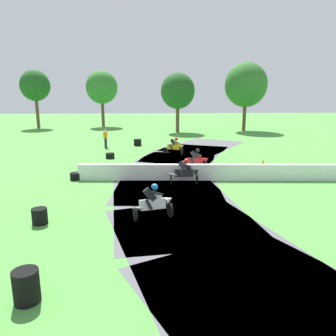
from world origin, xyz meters
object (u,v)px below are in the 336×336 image
(motorcycle_trailing_black, at_px, (185,172))
(tire_stack_mid_a, at_px, (110,156))
(tire_stack_extra_a, at_px, (26,286))
(track_marshal, at_px, (106,139))
(tire_stack_near, at_px, (138,142))
(tire_stack_mid_b, at_px, (76,176))
(motorcycle_fourth_white, at_px, (154,202))
(tire_stack_far, at_px, (40,216))
(motorcycle_chase_red, at_px, (196,160))
(traffic_cone, at_px, (263,163))
(motorcycle_lead_yellow, at_px, (175,146))

(motorcycle_trailing_black, bearing_deg, tire_stack_mid_a, 124.61)
(tire_stack_extra_a, relative_size, track_marshal, 0.49)
(tire_stack_near, xyz_separation_m, tire_stack_mid_b, (-2.99, -11.94, -0.10))
(tire_stack_mid_b, bearing_deg, tire_stack_near, 75.95)
(tire_stack_near, bearing_deg, motorcycle_fourth_white, -85.52)
(track_marshal, bearing_deg, tire_stack_far, -90.36)
(motorcycle_chase_red, xyz_separation_m, motorcycle_trailing_black, (-1.01, -3.05, -0.01))
(tire_stack_mid_a, bearing_deg, track_marshal, 101.39)
(motorcycle_chase_red, height_order, motorcycle_trailing_black, motorcycle_chase_red)
(track_marshal, height_order, traffic_cone, track_marshal)
(motorcycle_trailing_black, bearing_deg, tire_stack_far, -138.78)
(tire_stack_extra_a, bearing_deg, motorcycle_chase_red, 66.22)
(motorcycle_trailing_black, xyz_separation_m, tire_stack_mid_b, (-6.10, 1.08, -0.44))
(tire_stack_far, distance_m, traffic_cone, 14.90)
(traffic_cone, bearing_deg, motorcycle_lead_yellow, 141.59)
(tire_stack_mid_a, bearing_deg, tire_stack_mid_b, -101.07)
(motorcycle_trailing_black, distance_m, tire_stack_far, 7.98)
(tire_stack_mid_b, xyz_separation_m, track_marshal, (0.21, 10.87, 0.62))
(tire_stack_near, relative_size, tire_stack_far, 1.16)
(motorcycle_lead_yellow, relative_size, motorcycle_chase_red, 1.02)
(tire_stack_extra_a, bearing_deg, track_marshal, 93.01)
(tire_stack_mid_a, distance_m, tire_stack_far, 12.43)
(tire_stack_mid_b, height_order, traffic_cone, traffic_cone)
(motorcycle_chase_red, xyz_separation_m, track_marshal, (-6.90, 8.90, 0.16))
(tire_stack_near, relative_size, traffic_cone, 1.58)
(tire_stack_far, bearing_deg, motorcycle_trailing_black, 41.22)
(motorcycle_fourth_white, distance_m, tire_stack_far, 4.32)
(motorcycle_chase_red, xyz_separation_m, tire_stack_mid_b, (-7.11, -1.98, -0.46))
(tire_stack_extra_a, bearing_deg, motorcycle_fourth_white, 59.23)
(motorcycle_fourth_white, height_order, tire_stack_near, motorcycle_fourth_white)
(motorcycle_trailing_black, relative_size, track_marshal, 1.04)
(motorcycle_chase_red, xyz_separation_m, tire_stack_far, (-7.01, -8.31, -0.36))
(motorcycle_lead_yellow, distance_m, tire_stack_near, 5.51)
(motorcycle_chase_red, distance_m, tire_stack_near, 10.79)
(motorcycle_trailing_black, height_order, tire_stack_far, motorcycle_trailing_black)
(tire_stack_mid_b, relative_size, tire_stack_extra_a, 0.77)
(tire_stack_extra_a, bearing_deg, tire_stack_mid_a, 90.60)
(motorcycle_chase_red, relative_size, motorcycle_fourth_white, 1.02)
(tire_stack_mid_b, height_order, tire_stack_far, tire_stack_far)
(tire_stack_mid_a, distance_m, traffic_cone, 11.01)
(track_marshal, bearing_deg, motorcycle_fourth_white, -76.07)
(traffic_cone, bearing_deg, tire_stack_mid_a, 163.68)
(tire_stack_mid_b, height_order, track_marshal, track_marshal)
(track_marshal, bearing_deg, motorcycle_trailing_black, -63.77)
(motorcycle_trailing_black, bearing_deg, tire_stack_extra_a, -115.39)
(motorcycle_fourth_white, height_order, tire_stack_far, motorcycle_fourth_white)
(motorcycle_trailing_black, distance_m, tire_stack_mid_a, 8.67)
(tire_stack_near, height_order, tire_stack_far, same)
(motorcycle_chase_red, xyz_separation_m, traffic_cone, (4.65, 0.98, -0.44))
(motorcycle_lead_yellow, xyz_separation_m, tire_stack_far, (-6.02, -13.75, -0.33))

